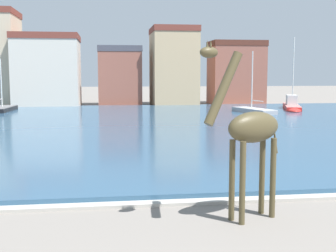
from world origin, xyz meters
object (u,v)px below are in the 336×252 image
object	(u,v)px
giraffe_statue	(250,131)
sailboat_black	(3,110)
sailboat_red	(292,106)
sailboat_grey	(251,111)

from	to	relation	value
giraffe_statue	sailboat_black	distance (m)	42.70
sailboat_black	giraffe_statue	bearing A→B (deg)	-68.05
giraffe_statue	sailboat_red	bearing A→B (deg)	64.90
sailboat_grey	sailboat_red	bearing A→B (deg)	30.50
giraffe_statue	sailboat_red	world-z (taller)	sailboat_red
giraffe_statue	sailboat_grey	xyz separation A→B (m)	(11.13, 33.47, -2.33)
sailboat_black	sailboat_red	bearing A→B (deg)	-4.08
giraffe_statue	sailboat_black	world-z (taller)	sailboat_black
sailboat_red	sailboat_grey	size ratio (longest dim) A/B	1.35
sailboat_red	sailboat_black	bearing A→B (deg)	175.92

